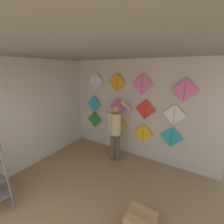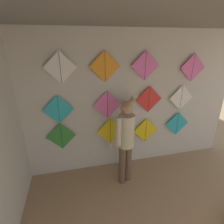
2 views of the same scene
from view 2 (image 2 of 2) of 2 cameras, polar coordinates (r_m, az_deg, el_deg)
name	(u,v)px [view 2 (image 2 of 2)]	position (r m, az deg, el deg)	size (l,w,h in m)	color
back_panel	(126,104)	(3.54, 4.44, 2.71)	(4.76, 0.06, 2.80)	beige
ceiling_slab	(224,0)	(1.57, 32.82, 28.33)	(4.76, 4.80, 0.04)	gray
shopkeeper	(126,136)	(3.16, 4.54, -7.94)	(0.43, 0.67, 1.76)	brown
kite_0	(61,136)	(3.52, -16.16, -7.61)	(0.55, 0.01, 0.55)	#338C38
kite_1	(110,132)	(3.60, -0.56, -6.62)	(0.55, 0.04, 0.69)	yellow
kite_2	(146,130)	(3.86, 10.99, -5.92)	(0.55, 0.01, 0.55)	yellow
kite_3	(177,124)	(4.18, 20.50, -3.56)	(0.55, 0.01, 0.55)	#28B2C6
kite_4	(59,110)	(3.30, -17.06, 0.67)	(0.55, 0.01, 0.55)	#28B2C6
kite_5	(108,105)	(3.35, -1.47, 2.29)	(0.55, 0.01, 0.55)	pink
kite_6	(149,99)	(3.60, 11.97, 4.09)	(0.55, 0.01, 0.55)	red
kite_7	(181,98)	(3.97, 21.69, 4.33)	(0.55, 0.01, 0.55)	white
kite_8	(60,67)	(3.11, -16.56, 13.76)	(0.55, 0.01, 0.55)	white
kite_9	(105,67)	(3.17, -2.29, 14.61)	(0.55, 0.01, 0.55)	orange
kite_10	(145,66)	(3.40, 10.86, 14.66)	(0.55, 0.01, 0.55)	pink
kite_11	(193,68)	(3.94, 24.89, 12.99)	(0.55, 0.01, 0.55)	pink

